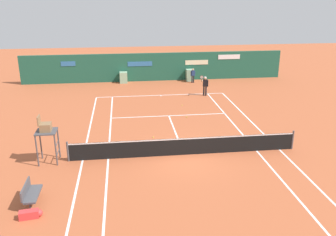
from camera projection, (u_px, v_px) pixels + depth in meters
name	position (u px, v px, depth m)	size (l,w,h in m)	color
ground_plane	(182.00, 150.00, 19.66)	(80.00, 80.00, 0.01)	#B25633
tennis_net	(184.00, 146.00, 18.95)	(12.10, 0.10, 1.07)	#4C4C51
sponsor_back_wall	(155.00, 67.00, 34.56)	(25.00, 1.02, 2.67)	#1E5642
umpire_chair	(46.00, 131.00, 17.78)	(1.00, 1.00, 2.48)	#47474C
player_bench	(30.00, 192.00, 14.58)	(0.54, 1.41, 0.88)	#38383D
equipment_bag	(31.00, 214.00, 13.76)	(0.88, 0.40, 0.32)	#DB3838
player_on_baseline	(205.00, 84.00, 29.64)	(0.79, 0.65, 1.82)	black
ball_kid_left_post	(193.00, 75.00, 33.94)	(0.45, 0.21, 1.36)	black
tennis_ball_near_service_line	(187.00, 117.00, 24.76)	(0.07, 0.07, 0.07)	#CCE033
tennis_ball_mid_court	(153.00, 137.00, 21.32)	(0.07, 0.07, 0.07)	#CCE033
tennis_ball_by_sideline	(182.00, 105.00, 27.31)	(0.07, 0.07, 0.07)	#CCE033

